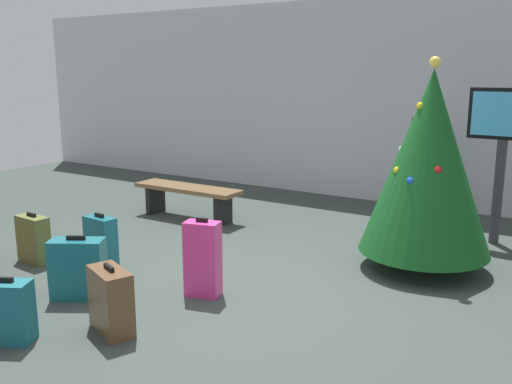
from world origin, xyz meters
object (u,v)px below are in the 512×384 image
waiting_bench (188,194)px  suitcase_2 (203,259)px  suitcase_1 (33,239)px  suitcase_5 (9,312)px  traveller_0 (423,162)px  suitcase_0 (78,269)px  holiday_tree (428,163)px  flight_info_kiosk (503,137)px  suitcase_6 (111,301)px  suitcase_4 (101,244)px

waiting_bench → suitcase_2: (1.95, -2.17, 0.00)m
suitcase_1 → suitcase_5: suitcase_1 is taller
traveller_0 → suitcase_0: (-1.98, -4.39, -0.59)m
suitcase_5 → holiday_tree: bearing=56.2°
flight_info_kiosk → suitcase_5: (-2.80, -4.87, -1.09)m
waiting_bench → traveller_0: 3.38m
suitcase_1 → suitcase_6: suitcase_6 is taller
holiday_tree → waiting_bench: size_ratio=1.35×
holiday_tree → suitcase_6: 3.49m
suitcase_2 → suitcase_6: (-0.17, -1.02, -0.10)m
flight_info_kiosk → suitcase_6: (-2.24, -4.31, -1.07)m
suitcase_1 → suitcase_4: bearing=12.4°
suitcase_1 → suitcase_6: size_ratio=0.98×
suitcase_2 → suitcase_4: (-1.32, -0.06, -0.06)m
suitcase_1 → waiting_bench: bearing=84.0°
suitcase_4 → suitcase_6: 1.50m
flight_info_kiosk → suitcase_1: (-4.28, -3.55, -1.07)m
suitcase_4 → suitcase_5: suitcase_4 is taller
traveller_0 → suitcase_1: (-3.22, -3.97, -0.62)m
flight_info_kiosk → suitcase_4: bearing=-135.3°
suitcase_2 → suitcase_5: size_ratio=1.42×
holiday_tree → traveller_0: holiday_tree is taller
holiday_tree → traveller_0: bearing=106.9°
suitcase_1 → suitcase_6: bearing=-20.6°
holiday_tree → suitcase_2: bearing=-130.2°
holiday_tree → suitcase_2: size_ratio=2.94×
waiting_bench → suitcase_0: (0.98, -2.85, -0.08)m
suitcase_1 → suitcase_2: bearing=6.7°
suitcase_2 → flight_info_kiosk: bearing=57.8°
suitcase_4 → suitcase_5: 1.63m
flight_info_kiosk → suitcase_2: size_ratio=2.49×
holiday_tree → suitcase_2: holiday_tree is taller
suitcase_2 → traveller_0: bearing=74.7°
suitcase_5 → suitcase_4: bearing=111.4°
flight_info_kiosk → suitcase_2: 4.01m
suitcase_0 → suitcase_4: suitcase_4 is taller
flight_info_kiosk → waiting_bench: flight_info_kiosk is taller
suitcase_0 → suitcase_2: (0.97, 0.68, 0.08)m
traveller_0 → suitcase_2: bearing=-105.3°
suitcase_6 → flight_info_kiosk: bearing=62.5°
suitcase_6 → suitcase_1: bearing=159.4°
suitcase_5 → suitcase_6: 0.79m
suitcase_0 → suitcase_6: suitcase_0 is taller
flight_info_kiosk → suitcase_4: flight_info_kiosk is taller
suitcase_1 → suitcase_5: size_ratio=1.05×
holiday_tree → suitcase_5: holiday_tree is taller
traveller_0 → suitcase_5: traveller_0 is taller
traveller_0 → suitcase_6: traveller_0 is taller
traveller_0 → holiday_tree: bearing=-73.1°
suitcase_0 → suitcase_6: bearing=-23.2°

